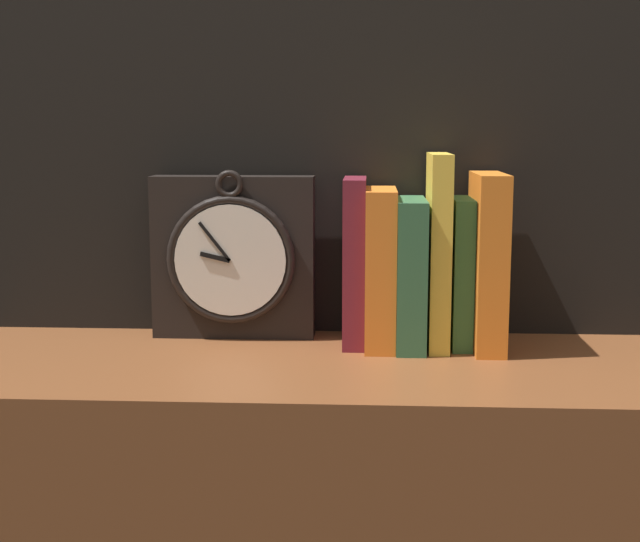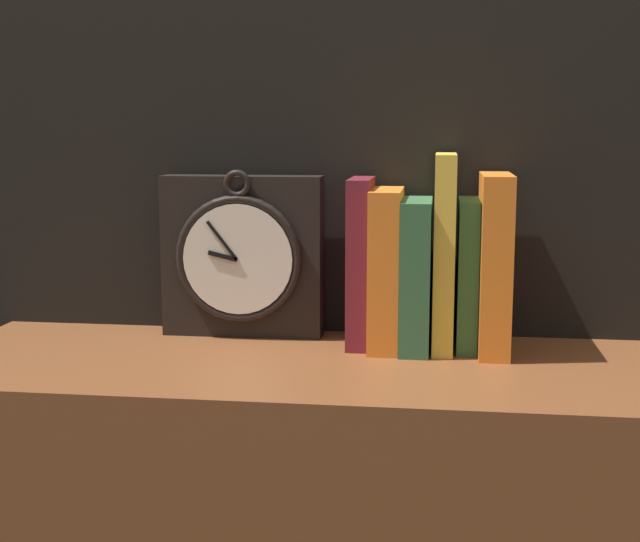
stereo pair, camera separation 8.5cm
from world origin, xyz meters
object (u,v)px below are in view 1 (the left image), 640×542
(book_slot1_orange, at_px, (380,268))
(book_slot5_orange, at_px, (487,261))
(book_slot3_yellow, at_px, (438,251))
(book_slot4_green, at_px, (460,272))
(book_slot2_green, at_px, (410,273))
(book_slot0_maroon, at_px, (354,261))
(clock, at_px, (233,257))

(book_slot1_orange, distance_m, book_slot5_orange, 0.14)
(book_slot3_yellow, xyz_separation_m, book_slot4_green, (0.03, 0.01, -0.03))
(book_slot2_green, bearing_deg, book_slot0_maroon, 171.17)
(book_slot1_orange, xyz_separation_m, book_slot5_orange, (0.14, -0.00, 0.01))
(book_slot4_green, xyz_separation_m, book_slot5_orange, (0.03, -0.01, 0.02))
(clock, relative_size, book_slot3_yellow, 0.91)
(book_slot0_maroon, bearing_deg, book_slot4_green, 0.16)
(clock, bearing_deg, book_slot3_yellow, -7.03)
(book_slot5_orange, bearing_deg, book_slot2_green, 178.81)
(book_slot0_maroon, bearing_deg, clock, 170.80)
(book_slot4_green, height_order, book_slot5_orange, book_slot5_orange)
(book_slot1_orange, relative_size, book_slot4_green, 1.06)
(book_slot1_orange, distance_m, book_slot2_green, 0.04)
(book_slot0_maroon, height_order, book_slot2_green, book_slot0_maroon)
(book_slot3_yellow, bearing_deg, book_slot0_maroon, 176.29)
(clock, bearing_deg, book_slot1_orange, -10.16)
(book_slot0_maroon, height_order, book_slot4_green, book_slot0_maroon)
(book_slot0_maroon, relative_size, book_slot5_orange, 0.97)
(book_slot2_green, bearing_deg, clock, 170.92)
(book_slot1_orange, height_order, book_slot5_orange, book_slot5_orange)
(book_slot0_maroon, height_order, book_slot3_yellow, book_slot3_yellow)
(clock, relative_size, book_slot4_green, 1.18)
(book_slot0_maroon, relative_size, book_slot1_orange, 1.07)
(book_slot5_orange, bearing_deg, book_slot3_yellow, 174.28)
(book_slot1_orange, xyz_separation_m, book_slot2_green, (0.04, -0.00, -0.01))
(clock, height_order, book_slot2_green, clock)
(book_slot1_orange, bearing_deg, book_slot3_yellow, 1.48)
(book_slot1_orange, height_order, book_slot2_green, book_slot1_orange)
(book_slot1_orange, distance_m, book_slot3_yellow, 0.08)
(book_slot0_maroon, xyz_separation_m, book_slot5_orange, (0.17, -0.01, 0.00))
(book_slot4_green, bearing_deg, clock, 175.05)
(book_slot0_maroon, xyz_separation_m, book_slot1_orange, (0.03, -0.01, -0.01))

